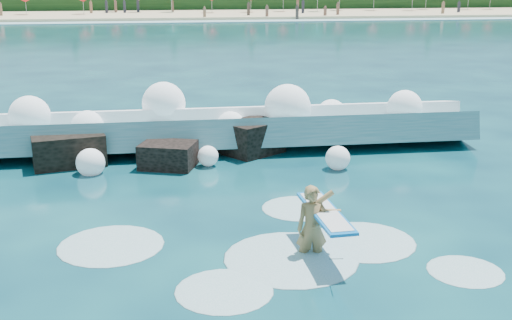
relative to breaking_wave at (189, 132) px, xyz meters
name	(u,v)px	position (x,y,z in m)	size (l,w,h in m)	color
ground	(201,241)	(-0.13, -7.81, -0.57)	(200.00, 200.00, 0.00)	#07293B
beach	(164,15)	(-0.13, 70.19, -0.37)	(140.00, 20.00, 0.40)	tan
wet_band	(165,21)	(-0.13, 59.19, -0.53)	(140.00, 5.00, 0.08)	silver
breaking_wave	(189,132)	(0.00, 0.00, 0.00)	(18.88, 2.90, 1.63)	teal
rock_cluster	(156,148)	(-1.11, -1.30, -0.18)	(8.01, 3.11, 1.22)	black
surfer_with_board	(315,225)	(2.14, -8.82, 0.09)	(0.95, 2.94, 1.79)	olive
wave_spray	(192,116)	(0.11, -0.07, 0.52)	(15.59, 4.80, 2.22)	white
surf_foam	(273,250)	(1.34, -8.49, -0.57)	(8.81, 5.85, 0.14)	silver
beachgoers	(215,8)	(6.69, 67.97, 0.53)	(96.86, 13.05, 1.93)	#3F332D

